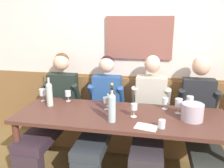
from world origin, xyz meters
name	(u,v)px	position (x,y,z in m)	size (l,w,h in m)	color
room_wall_back	(131,45)	(0.00, 1.09, 1.40)	(6.80, 0.12, 2.80)	silver
wood_wainscot_panel	(129,108)	(0.00, 1.04, 0.48)	(6.80, 0.03, 0.97)	brown
wall_bench	(127,127)	(0.00, 0.83, 0.28)	(2.56, 0.42, 0.94)	brown
dining_table	(120,121)	(0.00, 0.19, 0.66)	(2.26, 0.77, 0.74)	#522F26
person_right_seat	(54,108)	(-0.91, 0.49, 0.64)	(0.50, 1.19, 1.30)	#372A33
person_center_left_seat	(101,113)	(-0.28, 0.48, 0.62)	(0.47, 1.18, 1.28)	#31373D
person_left_seat	(150,114)	(0.31, 0.51, 0.64)	(0.49, 1.19, 1.30)	#2D273E
person_center_right_seat	(201,119)	(0.89, 0.49, 0.64)	(0.49, 1.19, 1.31)	#2B253D
ice_bucket	(192,112)	(0.74, 0.19, 0.83)	(0.22, 0.22, 0.17)	#BDB0BE
wine_bottle_clear_water	(112,101)	(-0.10, 0.22, 0.88)	(0.07, 0.07, 0.34)	#46230F
wine_bottle_green_tall	(49,93)	(-0.86, 0.29, 0.90)	(0.07, 0.07, 0.37)	#B7CCBE
wine_bottle_amber_mid	(112,107)	(-0.05, 0.00, 0.90)	(0.08, 0.08, 0.35)	#AAC4C8
wine_glass_mid_left	(190,100)	(0.75, 0.49, 0.86)	(0.08, 0.08, 0.16)	silver
wine_glass_by_bottle	(165,101)	(0.48, 0.45, 0.83)	(0.07, 0.07, 0.13)	silver
wine_glass_left_end	(43,92)	(-1.02, 0.43, 0.85)	(0.08, 0.08, 0.16)	silver
wine_glass_near_bucket	(106,100)	(-0.17, 0.30, 0.85)	(0.07, 0.07, 0.15)	silver
wine_glass_center_rear	(134,107)	(0.15, 0.16, 0.85)	(0.07, 0.07, 0.15)	silver
wine_glass_mid_right	(179,103)	(0.62, 0.35, 0.86)	(0.08, 0.08, 0.17)	silver
wine_glass_center_front	(68,94)	(-0.71, 0.49, 0.84)	(0.07, 0.07, 0.13)	silver
wine_glass_right_end	(110,98)	(-0.16, 0.41, 0.84)	(0.06, 0.06, 0.15)	silver
water_tumbler_center	(162,124)	(0.44, -0.05, 0.78)	(0.07, 0.07, 0.08)	silver
tasting_sheet_left_guest	(146,127)	(0.29, -0.06, 0.74)	(0.21, 0.15, 0.00)	white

